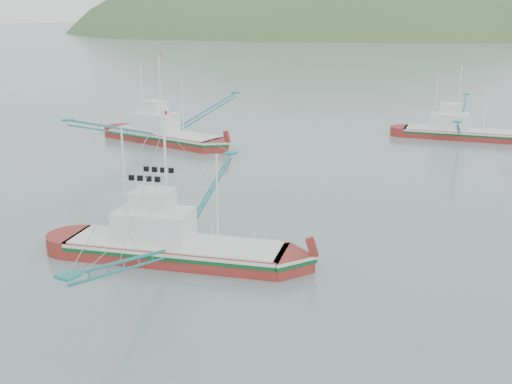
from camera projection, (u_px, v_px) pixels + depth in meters
The scene contains 5 objects.
ground at pixel (204, 267), 38.32m from camera, with size 1200.00×1200.00×0.00m, color slate.
main_boat at pixel (173, 230), 38.94m from camera, with size 14.04×23.96×9.96m.
bg_boat_far at pixel (459, 125), 76.07m from camera, with size 13.43×23.28×9.53m.
bg_boat_left at pixel (163, 130), 73.82m from camera, with size 15.04×26.71×10.83m.
headland_left at pixel (302, 33), 424.02m from camera, with size 448.00×308.00×210.00m, color #3C5B2E.
Camera 1 is at (21.22, -28.78, 14.81)m, focal length 45.00 mm.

